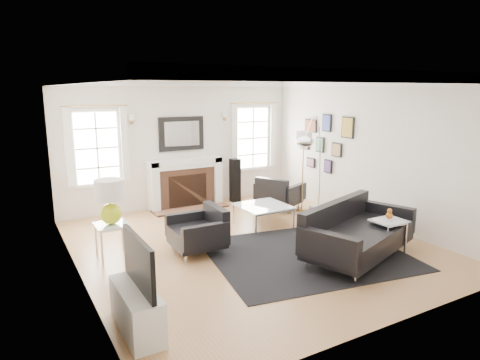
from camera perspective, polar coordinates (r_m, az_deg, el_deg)
floor at (r=7.45m, az=1.21°, el=-8.59°), size 6.00×6.00×0.00m
back_wall at (r=9.75m, az=-7.85°, el=4.70°), size 5.50×0.04×2.80m
front_wall at (r=4.82m, az=19.92°, el=-3.38°), size 5.50×0.04×2.80m
left_wall at (r=6.16m, az=-21.27°, el=-0.23°), size 0.04×6.00×2.80m
right_wall at (r=8.79m, az=16.86°, el=3.51°), size 0.04×6.00×2.80m
ceiling at (r=6.97m, az=1.31°, el=13.49°), size 5.50×6.00×0.02m
crown_molding at (r=6.97m, az=1.31°, el=12.99°), size 5.50×6.00×0.12m
fireplace at (r=9.70m, az=-7.25°, el=-0.46°), size 1.70×0.69×1.11m
mantel_mirror at (r=9.68m, az=-7.79°, el=6.14°), size 1.05×0.07×0.75m
window_left at (r=9.17m, az=-18.55°, el=4.10°), size 1.24×0.15×1.62m
window_right at (r=10.52m, az=1.68°, el=5.65°), size 1.24×0.15×1.62m
gallery_wall at (r=9.68m, az=11.23°, el=5.33°), size 0.04×1.73×1.29m
tv_unit at (r=4.99m, az=-13.59°, el=-15.69°), size 0.35×1.00×1.09m
area_rug at (r=7.10m, az=8.94°, el=-9.74°), size 3.41×3.00×0.01m
sofa at (r=7.06m, az=15.09°, el=-6.90°), size 2.36×1.63×0.71m
armchair_left at (r=7.06m, az=-5.34°, el=-6.88°), size 0.84×0.92×0.61m
armchair_right at (r=9.53m, az=5.14°, el=-1.89°), size 1.09×1.15×0.61m
coffee_table at (r=8.33m, az=3.10°, el=-3.60°), size 0.93×0.93×0.41m
side_table_left at (r=7.06m, az=-16.70°, el=-6.45°), size 0.50×0.50×0.55m
nesting_table at (r=7.31m, az=19.18°, el=-5.97°), size 0.51×0.43×0.56m
gourd_lamp at (r=6.92m, az=-16.96°, el=-2.40°), size 0.44×0.44×0.71m
orange_vase at (r=7.25m, az=19.30°, el=-4.35°), size 0.11×0.11×0.18m
arc_floor_lamp at (r=8.19m, az=9.72°, el=1.87°), size 1.57×1.45×2.22m
stick_floor_lamp at (r=9.27m, az=8.48°, el=4.99°), size 0.35×0.35×1.74m
speaker_tower at (r=10.09m, az=-0.67°, el=-0.05°), size 0.21×0.21×1.03m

